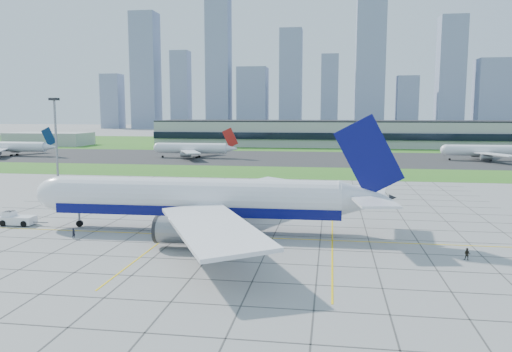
% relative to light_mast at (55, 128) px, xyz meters
% --- Properties ---
extents(ground, '(1400.00, 1400.00, 0.00)m').
position_rel_light_mast_xyz_m(ground, '(70.00, -65.00, -16.18)').
color(ground, '#999993').
rests_on(ground, ground).
extents(grass_median, '(700.00, 35.00, 0.04)m').
position_rel_light_mast_xyz_m(grass_median, '(70.00, 25.00, -16.16)').
color(grass_median, '#327421').
rests_on(grass_median, ground).
extents(asphalt_taxiway, '(700.00, 75.00, 0.04)m').
position_rel_light_mast_xyz_m(asphalt_taxiway, '(70.00, 80.00, -16.15)').
color(asphalt_taxiway, '#383838').
rests_on(asphalt_taxiway, ground).
extents(grass_far, '(700.00, 145.00, 0.04)m').
position_rel_light_mast_xyz_m(grass_far, '(70.00, 190.00, -16.16)').
color(grass_far, '#327421').
rests_on(grass_far, ground).
extents(apron_markings, '(120.00, 130.00, 0.03)m').
position_rel_light_mast_xyz_m(apron_markings, '(70.43, -53.91, -16.17)').
color(apron_markings, '#474744').
rests_on(apron_markings, ground).
extents(terminal, '(260.00, 43.00, 15.80)m').
position_rel_light_mast_xyz_m(terminal, '(110.00, 164.87, -8.29)').
color(terminal, '#B7B7B2').
rests_on(terminal, ground).
extents(service_block, '(50.00, 25.00, 8.00)m').
position_rel_light_mast_xyz_m(service_block, '(-90.00, 145.00, -12.18)').
color(service_block, '#B7B7B2').
rests_on(service_block, ground).
extents(light_mast, '(2.50, 2.50, 25.60)m').
position_rel_light_mast_xyz_m(light_mast, '(0.00, 0.00, 0.00)').
color(light_mast, gray).
rests_on(light_mast, ground).
extents(city_skyline, '(523.00, 32.40, 160.00)m').
position_rel_light_mast_xyz_m(city_skyline, '(61.29, 455.00, 42.91)').
color(city_skyline, '#7F8BA6').
rests_on(city_skyline, ground).
extents(airliner, '(66.50, 67.40, 20.93)m').
position_rel_light_mast_xyz_m(airliner, '(64.51, -63.54, -10.46)').
color(airliner, white).
rests_on(airliner, ground).
extents(pushback_tug, '(9.28, 3.34, 2.58)m').
position_rel_light_mast_xyz_m(pushback_tug, '(28.88, -64.31, -15.04)').
color(pushback_tug, white).
rests_on(pushback_tug, ground).
extents(crew_near, '(0.62, 0.76, 1.80)m').
position_rel_light_mast_xyz_m(crew_near, '(44.82, -72.22, -15.28)').
color(crew_near, black).
rests_on(crew_near, ground).
extents(crew_far, '(1.07, 0.98, 1.79)m').
position_rel_light_mast_xyz_m(crew_far, '(107.22, -75.25, -15.29)').
color(crew_far, black).
rests_on(crew_far, ground).
extents(distant_jet_0, '(44.91, 42.66, 14.08)m').
position_rel_light_mast_xyz_m(distant_jet_0, '(-66.43, 70.69, -11.69)').
color(distant_jet_0, white).
rests_on(distant_jet_0, ground).
extents(distant_jet_1, '(37.72, 42.66, 14.08)m').
position_rel_light_mast_xyz_m(distant_jet_1, '(24.56, 73.80, -11.70)').
color(distant_jet_1, white).
rests_on(distant_jet_1, ground).
extents(distant_jet_2, '(36.60, 42.66, 14.08)m').
position_rel_light_mast_xyz_m(distant_jet_2, '(153.52, 80.04, -11.70)').
color(distant_jet_2, white).
rests_on(distant_jet_2, ground).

